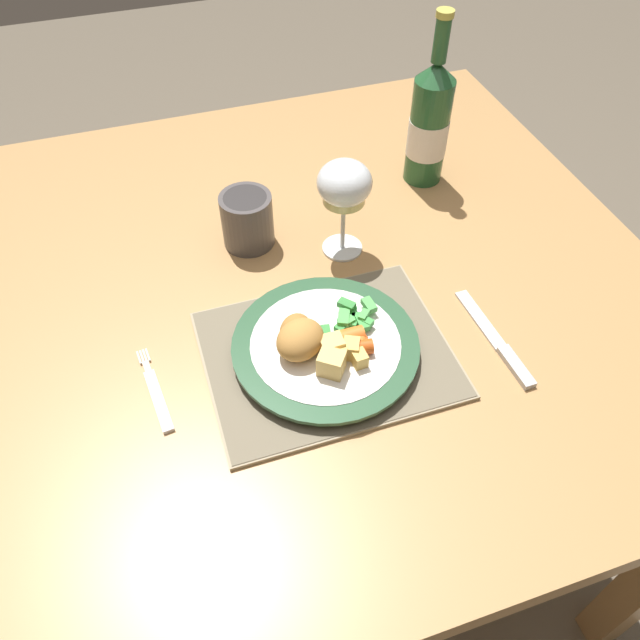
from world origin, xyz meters
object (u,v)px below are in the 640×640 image
at_px(bottle, 429,124).
at_px(drinking_cup, 247,219).
at_px(fork, 157,395).
at_px(dinner_plate, 325,347).
at_px(table_knife, 500,345).
at_px(dining_table, 274,324).
at_px(wine_glass, 344,187).

relative_size(bottle, drinking_cup, 3.33).
bearing_deg(bottle, fork, -147.69).
relative_size(dinner_plate, table_knife, 1.35).
distance_m(table_knife, drinking_cup, 0.42).
bearing_deg(bottle, dinner_plate, -131.40).
height_order(dinner_plate, table_knife, dinner_plate).
xyz_separation_m(dining_table, dinner_plate, (0.04, -0.15, 0.11)).
height_order(dining_table, table_knife, table_knife).
bearing_deg(table_knife, drinking_cup, 130.44).
relative_size(wine_glass, drinking_cup, 1.83).
xyz_separation_m(fork, wine_glass, (0.32, 0.19, 0.11)).
bearing_deg(dinner_plate, table_knife, -14.85).
bearing_deg(wine_glass, fork, -149.03).
bearing_deg(fork, dining_table, 38.12).
relative_size(wine_glass, bottle, 0.55).
bearing_deg(bottle, table_knife, -98.93).
height_order(table_knife, drinking_cup, drinking_cup).
bearing_deg(drinking_cup, bottle, 12.39).
bearing_deg(dining_table, dinner_plate, -76.98).
bearing_deg(table_knife, wine_glass, 118.13).
relative_size(dining_table, wine_glass, 7.45).
height_order(bottle, drinking_cup, bottle).
xyz_separation_m(dinner_plate, drinking_cup, (-0.04, 0.26, 0.03)).
bearing_deg(wine_glass, bottle, 34.39).
relative_size(dining_table, dinner_plate, 4.72).
height_order(fork, table_knife, table_knife).
distance_m(dining_table, fork, 0.26).
bearing_deg(fork, table_knife, -8.05).
distance_m(dining_table, wine_glass, 0.25).
xyz_separation_m(table_knife, wine_glass, (-0.14, 0.25, 0.11)).
bearing_deg(drinking_cup, fork, -125.97).
xyz_separation_m(dining_table, table_knife, (0.26, -0.21, 0.09)).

